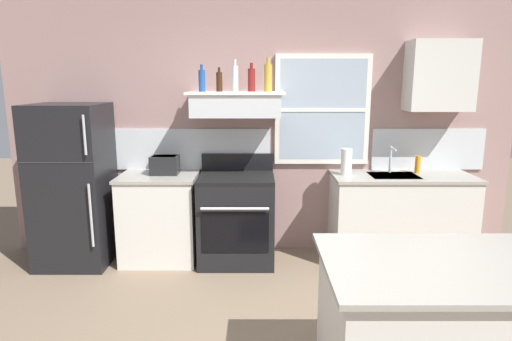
% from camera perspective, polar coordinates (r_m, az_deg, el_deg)
% --- Properties ---
extents(back_wall, '(5.40, 0.11, 2.70)m').
position_cam_1_polar(back_wall, '(4.71, 0.99, 5.55)').
color(back_wall, gray).
rests_on(back_wall, ground_plane).
extents(refrigerator, '(0.70, 0.72, 1.63)m').
position_cam_1_polar(refrigerator, '(4.79, -22.74, -1.78)').
color(refrigerator, black).
rests_on(refrigerator, ground_plane).
extents(counter_left_of_stove, '(0.79, 0.63, 0.91)m').
position_cam_1_polar(counter_left_of_stove, '(4.68, -12.41, -6.00)').
color(counter_left_of_stove, silver).
rests_on(counter_left_of_stove, ground_plane).
extents(toaster, '(0.30, 0.20, 0.19)m').
position_cam_1_polar(toaster, '(4.57, -11.82, 0.75)').
color(toaster, black).
rests_on(toaster, counter_left_of_stove).
extents(stove_range, '(0.76, 0.69, 1.09)m').
position_cam_1_polar(stove_range, '(4.54, -2.54, -6.18)').
color(stove_range, black).
rests_on(stove_range, ground_plane).
extents(range_hood_shelf, '(0.96, 0.52, 0.24)m').
position_cam_1_polar(range_hood_shelf, '(4.42, -2.62, 8.67)').
color(range_hood_shelf, silver).
extents(bottle_blue_liqueur, '(0.07, 0.07, 0.26)m').
position_cam_1_polar(bottle_blue_liqueur, '(4.42, -7.07, 11.60)').
color(bottle_blue_liqueur, '#1E478C').
rests_on(bottle_blue_liqueur, range_hood_shelf).
extents(bottle_brown_stout, '(0.06, 0.06, 0.24)m').
position_cam_1_polar(bottle_brown_stout, '(4.47, -4.81, 11.51)').
color(bottle_brown_stout, '#381E0F').
rests_on(bottle_brown_stout, range_hood_shelf).
extents(bottle_clear_tall, '(0.06, 0.06, 0.31)m').
position_cam_1_polar(bottle_clear_tall, '(4.46, -2.75, 11.95)').
color(bottle_clear_tall, silver).
rests_on(bottle_clear_tall, range_hood_shelf).
extents(bottle_red_label_wine, '(0.07, 0.07, 0.28)m').
position_cam_1_polar(bottle_red_label_wine, '(4.47, -0.59, 11.79)').
color(bottle_red_label_wine, maroon).
rests_on(bottle_red_label_wine, range_hood_shelf).
extents(bottle_champagne_gold_foil, '(0.08, 0.08, 0.33)m').
position_cam_1_polar(bottle_champagne_gold_foil, '(4.40, 1.59, 12.06)').
color(bottle_champagne_gold_foil, '#B29333').
rests_on(bottle_champagne_gold_foil, range_hood_shelf).
extents(counter_right_with_sink, '(1.43, 0.63, 0.91)m').
position_cam_1_polar(counter_right_with_sink, '(4.81, 18.26, -5.82)').
color(counter_right_with_sink, silver).
rests_on(counter_right_with_sink, ground_plane).
extents(sink_faucet, '(0.03, 0.17, 0.28)m').
position_cam_1_polar(sink_faucet, '(4.73, 17.23, 1.77)').
color(sink_faucet, silver).
rests_on(sink_faucet, counter_right_with_sink).
extents(paper_towel_roll, '(0.11, 0.11, 0.27)m').
position_cam_1_polar(paper_towel_roll, '(4.52, 11.70, 1.11)').
color(paper_towel_roll, white).
rests_on(paper_towel_roll, counter_right_with_sink).
extents(dish_soap_bottle, '(0.06, 0.06, 0.18)m').
position_cam_1_polar(dish_soap_bottle, '(4.83, 20.33, 0.75)').
color(dish_soap_bottle, orange).
rests_on(dish_soap_bottle, counter_right_with_sink).
extents(kitchen_island, '(1.40, 0.90, 0.91)m').
position_cam_1_polar(kitchen_island, '(2.78, 23.78, -19.52)').
color(kitchen_island, silver).
rests_on(kitchen_island, ground_plane).
extents(upper_cabinet_right, '(0.64, 0.32, 0.70)m').
position_cam_1_polar(upper_cabinet_right, '(4.86, 22.85, 11.31)').
color(upper_cabinet_right, silver).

